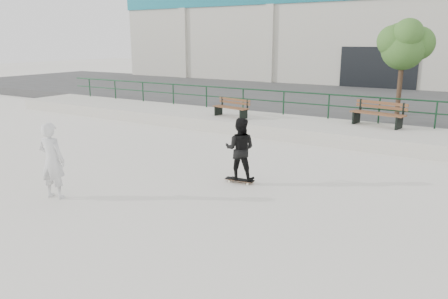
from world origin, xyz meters
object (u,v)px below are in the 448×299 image
Objects in this scene: bench_right at (378,114)px; standing_skater at (240,149)px; bench_left at (232,108)px; tree at (405,43)px; seated_skater at (52,161)px; skateboard at (240,180)px.

standing_skater is at bearing -92.45° from bench_right.
tree is at bearing 46.77° from bench_left.
bench_right is at bearing -121.42° from standing_skater.
tree is 10.89m from standing_skater.
bench_left is 0.84× the size of bench_right.
seated_skater is (-5.27, -13.63, -2.60)m from tree.
bench_right is 11.71m from seated_skater.
bench_left is 0.44× the size of tree.
standing_skater is at bearing -46.96° from bench_left.
skateboard is 0.44× the size of seated_skater.
skateboard is 0.84m from standing_skater.
seated_skater is (-3.22, -3.26, 0.84)m from skateboard.
bench_right is 2.61× the size of skateboard.
standing_skater is (-2.05, -10.37, -2.59)m from tree.
tree reaches higher than standing_skater.
standing_skater is at bearing -146.20° from seated_skater.
seated_skater is (-5.10, -10.54, -0.04)m from bench_right.
skateboard is at bearing -146.20° from seated_skater.
tree reaches higher than bench_right.
bench_left is 7.24m from standing_skater.
skateboard is at bearing -92.45° from bench_right.
tree reaches higher than skateboard.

